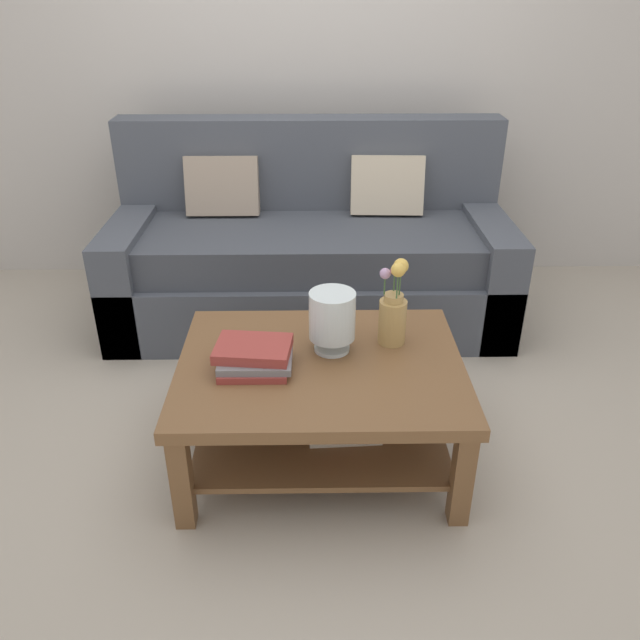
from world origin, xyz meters
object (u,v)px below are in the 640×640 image
(couch, at_px, (310,255))
(coffee_table, at_px, (322,390))
(book_stack_main, at_px, (254,357))
(glass_hurricane_vase, at_px, (332,317))
(flower_pitcher, at_px, (393,311))

(couch, bearing_deg, coffee_table, -87.94)
(couch, bearing_deg, book_stack_main, -99.20)
(coffee_table, height_order, glass_hurricane_vase, glass_hurricane_vase)
(couch, relative_size, flower_pitcher, 5.95)
(coffee_table, xyz_separation_m, book_stack_main, (-0.26, -0.03, 0.17))
(book_stack_main, height_order, flower_pitcher, flower_pitcher)
(book_stack_main, distance_m, flower_pitcher, 0.57)
(glass_hurricane_vase, bearing_deg, flower_pitcher, 13.15)
(flower_pitcher, bearing_deg, glass_hurricane_vase, -166.85)
(coffee_table, distance_m, glass_hurricane_vase, 0.29)
(coffee_table, xyz_separation_m, glass_hurricane_vase, (0.04, 0.09, 0.27))
(couch, distance_m, coffee_table, 1.26)
(coffee_table, distance_m, book_stack_main, 0.31)
(coffee_table, relative_size, book_stack_main, 3.67)
(coffee_table, height_order, book_stack_main, book_stack_main)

